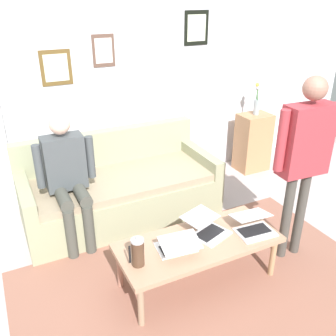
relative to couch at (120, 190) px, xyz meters
name	(u,v)px	position (x,y,z in m)	size (l,w,h in m)	color
ground_plane	(214,293)	(-0.28, 1.50, -0.30)	(7.68, 7.68, 0.00)	#AE9E9E
area_rug	(203,287)	(-0.23, 1.39, -0.30)	(3.03, 1.87, 0.01)	#8D5A4A
back_wall	(117,78)	(-0.28, -0.70, 1.05)	(7.04, 0.11, 2.70)	silver
couch	(120,190)	(0.00, 0.00, 0.00)	(2.04, 0.91, 0.88)	gray
coffee_table	(198,245)	(-0.23, 1.29, 0.07)	(1.35, 0.58, 0.41)	tan
laptop_left	(207,228)	(-0.35, 1.23, 0.16)	(0.39, 0.43, 0.14)	silver
laptop_center	(177,246)	(-0.01, 1.32, 0.15)	(0.34, 0.33, 0.14)	silver
laptop_right	(254,226)	(-0.72, 1.38, 0.15)	(0.34, 0.34, 0.15)	silver
french_press	(138,252)	(0.32, 1.34, 0.22)	(0.12, 0.10, 0.25)	#4C3323
side_shelf	(253,142)	(-2.03, -0.31, 0.09)	(0.42, 0.32, 0.79)	#B17B51
flower_vase	(257,101)	(-2.03, -0.31, 0.67)	(0.10, 0.09, 0.44)	#959FA5
person_standing	(305,149)	(-1.19, 1.36, 0.77)	(0.59, 0.22, 1.68)	#45423C
person_seated	(67,174)	(0.57, 0.23, 0.42)	(0.55, 0.51, 1.28)	#464740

